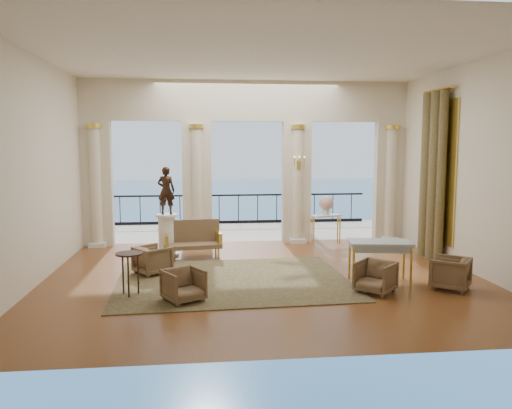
{
  "coord_description": "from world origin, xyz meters",
  "views": [
    {
      "loc": [
        -1.24,
        -10.05,
        2.73
      ],
      "look_at": [
        -0.1,
        0.6,
        1.46
      ],
      "focal_mm": 35.0,
      "sensor_mm": 36.0,
      "label": 1
    }
  ],
  "objects": [
    {
      "name": "palm_tree",
      "position": [
        2.0,
        6.6,
        4.09
      ],
      "size": [
        2.0,
        2.0,
        4.5
      ],
      "color": "#4C3823",
      "rests_on": "terrace"
    },
    {
      "name": "armchair_c",
      "position": [
        3.44,
        -1.2,
        0.34
      ],
      "size": [
        0.9,
        0.9,
        0.68
      ],
      "primitive_type": "imported",
      "rotation": [
        0.0,
        0.0,
        -2.25
      ],
      "color": "#402D1A",
      "rests_on": "ground"
    },
    {
      "name": "sea",
      "position": [
        0.0,
        60.0,
        -6.0
      ],
      "size": [
        160.0,
        160.0,
        0.0
      ],
      "primitive_type": "plane",
      "color": "#1E4B8E",
      "rests_on": "ground"
    },
    {
      "name": "armchair_a",
      "position": [
        -1.6,
        -1.44,
        0.32
      ],
      "size": [
        0.83,
        0.82,
        0.64
      ],
      "primitive_type": "imported",
      "rotation": [
        0.0,
        0.0,
        0.53
      ],
      "color": "#402D1A",
      "rests_on": "ground"
    },
    {
      "name": "room_walls",
      "position": [
        0.0,
        -1.12,
        2.88
      ],
      "size": [
        9.0,
        9.0,
        9.0
      ],
      "color": "#EDE2C7",
      "rests_on": "ground"
    },
    {
      "name": "statue",
      "position": [
        -2.14,
        2.27,
        1.64
      ],
      "size": [
        0.47,
        0.36,
        1.17
      ],
      "primitive_type": "imported",
      "rotation": [
        0.0,
        0.0,
        2.94
      ],
      "color": "black",
      "rests_on": "pedestal"
    },
    {
      "name": "side_table",
      "position": [
        -2.58,
        -1.0,
        0.69
      ],
      "size": [
        0.49,
        0.49,
        0.8
      ],
      "color": "black",
      "rests_on": "ground"
    },
    {
      "name": "floor",
      "position": [
        0.0,
        0.0,
        0.0
      ],
      "size": [
        9.0,
        9.0,
        0.0
      ],
      "primitive_type": "plane",
      "color": "#47250D",
      "rests_on": "ground"
    },
    {
      "name": "window_frame",
      "position": [
        4.47,
        1.5,
        2.1
      ],
      "size": [
        0.04,
        1.6,
        3.4
      ],
      "primitive_type": "cube",
      "color": "gold",
      "rests_on": "room_walls"
    },
    {
      "name": "urn",
      "position": [
        2.2,
        3.55,
        1.1
      ],
      "size": [
        0.41,
        0.41,
        0.54
      ],
      "color": "silver",
      "rests_on": "console_table"
    },
    {
      "name": "console_table",
      "position": [
        2.2,
        3.55,
        0.66
      ],
      "size": [
        0.9,
        0.58,
        0.8
      ],
      "rotation": [
        0.0,
        0.0,
        0.33
      ],
      "color": "silver",
      "rests_on": "ground"
    },
    {
      "name": "settee",
      "position": [
        -1.51,
        2.08,
        0.45
      ],
      "size": [
        1.44,
        0.75,
        0.91
      ],
      "rotation": [
        0.0,
        0.0,
        0.13
      ],
      "color": "#402D1A",
      "rests_on": "ground"
    },
    {
      "name": "game_table",
      "position": [
        2.26,
        -0.59,
        0.75
      ],
      "size": [
        1.31,
        0.84,
        0.84
      ],
      "rotation": [
        0.0,
        0.0,
        -0.15
      ],
      "color": "#8EA5B6",
      "rests_on": "ground"
    },
    {
      "name": "curtain",
      "position": [
        4.28,
        1.5,
        2.02
      ],
      "size": [
        0.33,
        1.4,
        4.09
      ],
      "color": "brown",
      "rests_on": "ground"
    },
    {
      "name": "armchair_d",
      "position": [
        -2.33,
        0.55,
        0.34
      ],
      "size": [
        0.88,
        0.89,
        0.67
      ],
      "primitive_type": "imported",
      "rotation": [
        0.0,
        0.0,
        2.23
      ],
      "color": "#402D1A",
      "rests_on": "ground"
    },
    {
      "name": "balustrade",
      "position": [
        0.0,
        7.4,
        0.41
      ],
      "size": [
        9.0,
        0.06,
        1.03
      ],
      "color": "black",
      "rests_on": "terrace"
    },
    {
      "name": "wall_sconce",
      "position": [
        1.4,
        3.51,
        2.23
      ],
      "size": [
        0.3,
        0.11,
        0.33
      ],
      "color": "gold",
      "rests_on": "arcade"
    },
    {
      "name": "terrace",
      "position": [
        0.0,
        5.8,
        -0.05
      ],
      "size": [
        10.0,
        3.6,
        0.1
      ],
      "primitive_type": "cube",
      "color": "#B5A894",
      "rests_on": "ground"
    },
    {
      "name": "rug",
      "position": [
        -0.65,
        -0.19,
        0.01
      ],
      "size": [
        4.78,
        3.79,
        0.02
      ],
      "primitive_type": "cube",
      "rotation": [
        0.0,
        0.0,
        0.04
      ],
      "color": "#2F3317",
      "rests_on": "ground"
    },
    {
      "name": "headland",
      "position": [
        -30.0,
        70.0,
        -3.0
      ],
      "size": [
        22.0,
        18.0,
        6.0
      ],
      "primitive_type": "cube",
      "color": "black",
      "rests_on": "sea"
    },
    {
      "name": "pedestal",
      "position": [
        -2.14,
        2.27,
        0.51
      ],
      "size": [
        0.58,
        0.58,
        1.05
      ],
      "color": "silver",
      "rests_on": "ground"
    },
    {
      "name": "armchair_b",
      "position": [
        1.94,
        -1.28,
        0.33
      ],
      "size": [
        0.87,
        0.87,
        0.66
      ],
      "primitive_type": "imported",
      "rotation": [
        0.0,
        0.0,
        -0.77
      ],
      "color": "#402D1A",
      "rests_on": "ground"
    },
    {
      "name": "arcade",
      "position": [
        -0.0,
        3.82,
        2.58
      ],
      "size": [
        9.0,
        0.56,
        4.5
      ],
      "color": "beige",
      "rests_on": "ground"
    }
  ]
}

